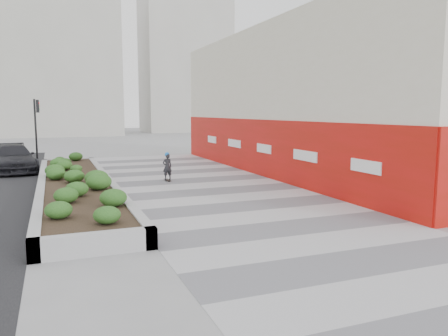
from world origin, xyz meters
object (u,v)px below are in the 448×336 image
(traffic_signal_near, at_px, (37,122))
(car_dark, at_px, (13,158))
(planter, at_px, (76,182))
(skateboarder, at_px, (167,166))

(traffic_signal_near, height_order, car_dark, traffic_signal_near)
(planter, bearing_deg, skateboarder, 18.55)
(planter, distance_m, traffic_signal_near, 10.90)
(traffic_signal_near, distance_m, car_dark, 3.41)
(skateboarder, bearing_deg, car_dark, 137.09)
(traffic_signal_near, relative_size, skateboarder, 2.91)
(planter, height_order, skateboarder, skateboarder)
(planter, distance_m, car_dark, 8.59)
(planter, relative_size, skateboarder, 12.45)
(planter, bearing_deg, car_dark, 110.47)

